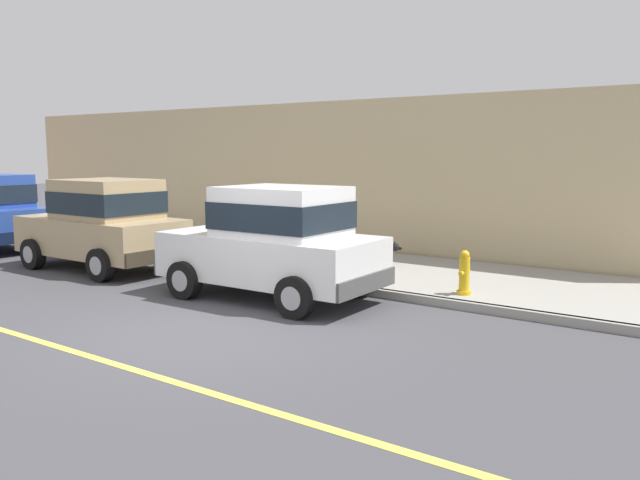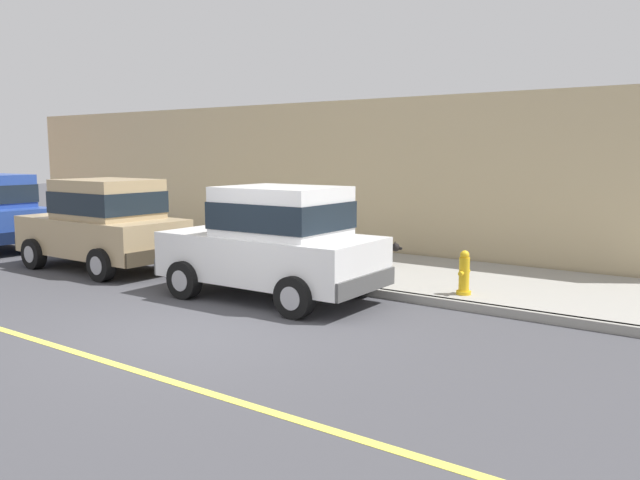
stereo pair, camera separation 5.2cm
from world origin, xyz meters
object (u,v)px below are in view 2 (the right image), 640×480
(dog_black, at_px, (384,251))
(car_white_hatchback, at_px, (274,241))
(car_tan_hatchback, at_px, (104,223))
(fire_hydrant, at_px, (464,274))

(dog_black, bearing_deg, car_white_hatchback, 175.70)
(car_white_hatchback, bearing_deg, dog_black, -4.30)
(car_white_hatchback, distance_m, dog_black, 3.26)
(car_tan_hatchback, bearing_deg, car_white_hatchback, -90.35)
(car_white_hatchback, distance_m, car_tan_hatchback, 4.63)
(car_white_hatchback, relative_size, fire_hydrant, 5.30)
(car_white_hatchback, relative_size, dog_black, 5.38)
(car_tan_hatchback, distance_m, dog_black, 5.84)
(fire_hydrant, bearing_deg, car_white_hatchback, 120.10)
(car_white_hatchback, relative_size, car_tan_hatchback, 1.01)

